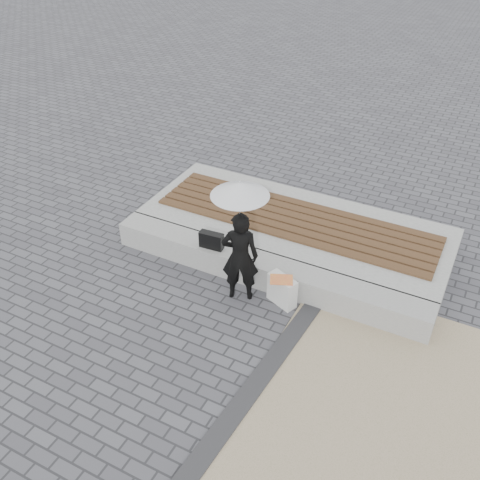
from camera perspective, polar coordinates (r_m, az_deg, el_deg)
name	(u,v)px	position (r m, az deg, el deg)	size (l,w,h in m)	color
ground	(211,351)	(7.27, -3.03, -11.48)	(80.00, 80.00, 0.00)	#4E4E53
edging_band	(245,399)	(6.73, 0.54, -16.30)	(0.25, 5.20, 0.04)	#2E2D30
seating_ledge	(264,271)	(8.17, 2.51, -3.22)	(5.00, 0.45, 0.40)	#A5A5A0
timber_platform	(295,230)	(9.07, 5.75, 1.00)	(5.00, 2.00, 0.40)	#ABACA7
timber_decking	(296,219)	(8.95, 5.83, 2.16)	(4.60, 1.20, 0.04)	#553321
woman	(240,257)	(7.59, 0.00, -1.76)	(0.52, 0.34, 1.43)	black
parasol	(240,189)	(6.99, 0.00, 5.35)	(0.78, 0.78, 0.99)	silver
handbag	(211,240)	(8.23, -3.00, -0.04)	(0.37, 0.13, 0.26)	black
canvas_tote	(282,290)	(7.80, 4.43, -5.27)	(0.44, 0.18, 0.46)	silver
magazine	(281,280)	(7.61, 4.36, -4.15)	(0.32, 0.23, 0.01)	red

